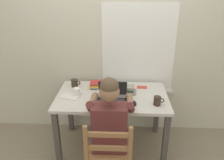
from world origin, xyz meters
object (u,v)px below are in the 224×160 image
Objects in this scene: book_stack_side at (127,89)px; landscape_photo_print at (142,87)px; wooden_chair at (109,160)px; coffee_mug_white at (77,92)px; book_stack_main at (97,85)px; seated_person at (110,123)px; coffee_mug_dark at (157,101)px; coffee_mug_spare at (75,83)px; computer_mouse at (134,103)px; desk at (112,103)px; laptop at (112,97)px.

landscape_photo_print is at bearing 39.10° from book_stack_side.
wooden_chair is 0.91m from coffee_mug_white.
book_stack_side is (0.38, -0.13, 0.00)m from book_stack_main.
seated_person reaches higher than coffee_mug_dark.
coffee_mug_white is at bearing -133.13° from book_stack_main.
book_stack_side is (0.18, 0.83, 0.35)m from wooden_chair.
wooden_chair is at bearing -63.10° from coffee_mug_spare.
wooden_chair is 7.85× the size of coffee_mug_white.
computer_mouse is 0.47× the size of book_stack_side.
desk is 4.01× the size of laptop.
computer_mouse is at bearing -17.57° from laptop.
desk is 11.08× the size of coffee_mug_spare.
seated_person is at bearing -46.54° from coffee_mug_white.
book_stack_side is (0.17, 0.22, -0.01)m from laptop.
laptop is 0.62m from coffee_mug_spare.
coffee_mug_white is at bearing 165.14° from laptop.
coffee_mug_dark is at bearing 1.83° from computer_mouse.
desk is 6.37× the size of book_stack_main.
coffee_mug_dark reaches higher than landscape_photo_print.
seated_person is 0.72m from book_stack_main.
book_stack_main is 0.97× the size of book_stack_side.
wooden_chair is at bearing -102.18° from book_stack_side.
coffee_mug_dark is at bearing -23.48° from coffee_mug_spare.
book_stack_main is at bearing 149.43° from coffee_mug_dark.
laptop is at bearing -14.86° from coffee_mug_white.
coffee_mug_spare is at bearing 106.42° from coffee_mug_white.
laptop is 0.53m from landscape_photo_print.
landscape_photo_print is at bearing 31.99° from desk.
seated_person reaches higher than laptop.
coffee_mug_white is 0.94m from coffee_mug_dark.
coffee_mug_dark is 0.56× the size of book_stack_main.
coffee_mug_white is (-0.42, 0.72, 0.36)m from wooden_chair.
wooden_chair is at bearing -132.85° from coffee_mug_dark.
laptop is 1.59× the size of book_stack_main.
laptop reaches higher than wooden_chair.
coffee_mug_spare is 0.92× the size of landscape_photo_print.
computer_mouse is 0.62m from book_stack_main.
seated_person is at bearing -73.55° from book_stack_main.
coffee_mug_white is at bearing -73.58° from coffee_mug_spare.
coffee_mug_spare reaches higher than book_stack_side.
coffee_mug_dark is 0.47m from landscape_photo_print.
coffee_mug_dark is at bearing -7.74° from laptop.
desk is 11.28× the size of coffee_mug_dark.
coffee_mug_spare is at bearing -174.31° from landscape_photo_print.
seated_person reaches higher than book_stack_main.
landscape_photo_print is (0.87, 0.01, -0.05)m from coffee_mug_spare.
book_stack_side is (-0.32, 0.29, -0.01)m from coffee_mug_dark.
wooden_chair is at bearing -90.47° from laptop.
book_stack_main is at bearing 120.56° from laptop.
coffee_mug_white is at bearing 133.46° from seated_person.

